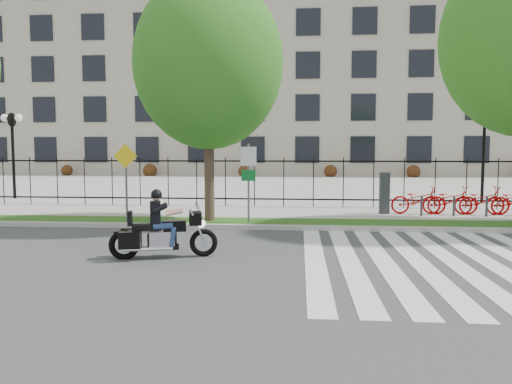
{
  "coord_description": "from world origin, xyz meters",
  "views": [
    {
      "loc": [
        1.85,
        -11.06,
        2.44
      ],
      "look_at": [
        0.61,
        3.0,
        1.26
      ],
      "focal_mm": 35.0,
      "sensor_mm": 36.0,
      "label": 1
    }
  ],
  "objects": [
    {
      "name": "office_building",
      "position": [
        0.0,
        44.92,
        9.97
      ],
      "size": [
        60.0,
        21.9,
        20.15
      ],
      "color": "gray",
      "rests_on": "ground"
    },
    {
      "name": "crosswalk_stripes",
      "position": [
        4.83,
        0.0,
        0.01
      ],
      "size": [
        5.7,
        8.0,
        0.01
      ],
      "primitive_type": null,
      "color": "silver",
      "rests_on": "ground"
    },
    {
      "name": "sign_pole_regulatory",
      "position": [
        0.23,
        4.58,
        1.74
      ],
      "size": [
        0.5,
        0.09,
        2.5
      ],
      "color": "#59595B",
      "rests_on": "grass_verge"
    },
    {
      "name": "sign_pole_warning",
      "position": [
        -3.75,
        4.58,
        1.74
      ],
      "size": [
        0.78,
        0.09,
        2.49
      ],
      "color": "#59595B",
      "rests_on": "grass_verge"
    },
    {
      "name": "lamp_post_left",
      "position": [
        -12.0,
        12.0,
        3.21
      ],
      "size": [
        1.06,
        0.7,
        4.25
      ],
      "color": "black",
      "rests_on": "ground"
    },
    {
      "name": "plaza",
      "position": [
        0.0,
        25.0,
        0.05
      ],
      "size": [
        80.0,
        34.0,
        0.1
      ],
      "primitive_type": "cube",
      "color": "gray",
      "rests_on": "ground"
    },
    {
      "name": "ground",
      "position": [
        0.0,
        0.0,
        0.0
      ],
      "size": [
        120.0,
        120.0,
        0.0
      ],
      "primitive_type": "plane",
      "color": "#3B3B3D",
      "rests_on": "ground"
    },
    {
      "name": "curb",
      "position": [
        0.0,
        4.1,
        0.07
      ],
      "size": [
        60.0,
        0.2,
        0.15
      ],
      "primitive_type": "cube",
      "color": "#A9A69F",
      "rests_on": "ground"
    },
    {
      "name": "street_tree_1",
      "position": [
        -1.09,
        4.95,
        5.21
      ],
      "size": [
        4.79,
        4.79,
        7.83
      ],
      "color": "#3A281F",
      "rests_on": "grass_verge"
    },
    {
      "name": "lamp_post_right",
      "position": [
        10.0,
        12.0,
        3.21
      ],
      "size": [
        1.06,
        0.7,
        4.25
      ],
      "color": "black",
      "rests_on": "ground"
    },
    {
      "name": "iron_fence",
      "position": [
        0.0,
        9.2,
        1.15
      ],
      "size": [
        30.0,
        0.06,
        2.0
      ],
      "primitive_type": null,
      "color": "black",
      "rests_on": "sidewalk"
    },
    {
      "name": "motorcycle_rider",
      "position": [
        -1.23,
        -0.11,
        0.63
      ],
      "size": [
        2.4,
        1.05,
        1.89
      ],
      "color": "black",
      "rests_on": "ground"
    },
    {
      "name": "grass_verge",
      "position": [
        0.0,
        4.95,
        0.07
      ],
      "size": [
        60.0,
        1.5,
        0.15
      ],
      "primitive_type": "cube",
      "color": "#224912",
      "rests_on": "ground"
    },
    {
      "name": "sidewalk",
      "position": [
        0.0,
        7.45,
        0.07
      ],
      "size": [
        60.0,
        3.5,
        0.15
      ],
      "primitive_type": "cube",
      "color": "gray",
      "rests_on": "ground"
    }
  ]
}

